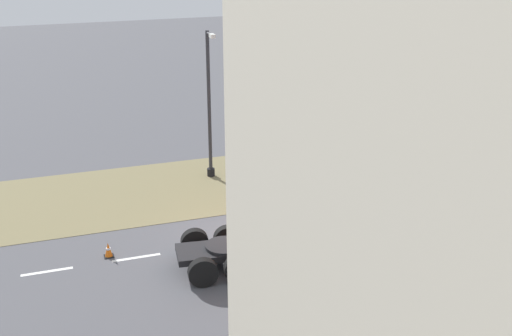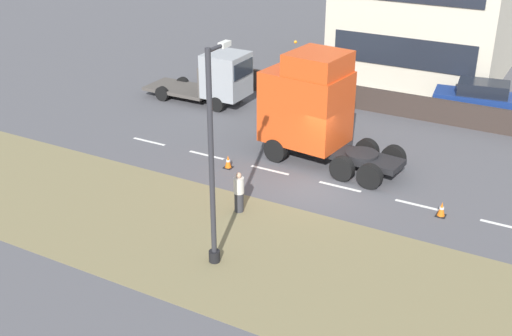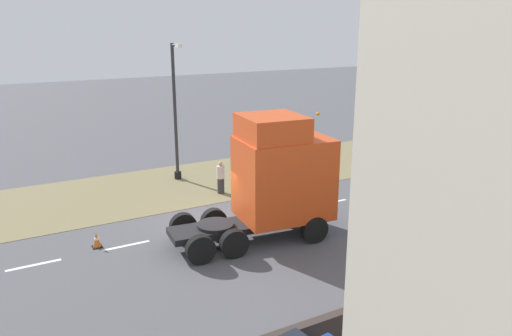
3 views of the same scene
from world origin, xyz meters
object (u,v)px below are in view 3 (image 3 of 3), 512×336
(lorry_cab, at_px, (278,177))
(flatbed_truck, at_px, (490,199))
(pedestrian, at_px, (221,178))
(traffic_cone_lead, at_px, (295,198))
(lamp_post, at_px, (176,120))
(traffic_cone_trailing, at_px, (97,240))

(lorry_cab, distance_m, flatbed_truck, 8.25)
(pedestrian, relative_size, traffic_cone_lead, 2.77)
(lamp_post, height_order, traffic_cone_trailing, lamp_post)
(traffic_cone_lead, bearing_deg, lamp_post, -152.05)
(traffic_cone_trailing, bearing_deg, lamp_post, 138.91)
(lorry_cab, xyz_separation_m, pedestrian, (-5.67, 0.26, -1.61))
(lorry_cab, relative_size, traffic_cone_trailing, 11.07)
(lamp_post, height_order, pedestrian, lamp_post)
(pedestrian, xyz_separation_m, traffic_cone_lead, (3.06, 2.34, -0.50))
(lorry_cab, height_order, traffic_cone_trailing, lorry_cab)
(pedestrian, bearing_deg, lamp_post, -162.81)
(lorry_cab, relative_size, traffic_cone_lead, 11.07)
(traffic_cone_trailing, bearing_deg, lorry_cab, 69.83)
(pedestrian, height_order, traffic_cone_lead, pedestrian)
(traffic_cone_lead, bearing_deg, traffic_cone_trailing, -88.44)
(pedestrian, bearing_deg, traffic_cone_trailing, -63.67)
(lorry_cab, xyz_separation_m, traffic_cone_lead, (-2.61, 2.59, -2.11))
(lorry_cab, distance_m, traffic_cone_lead, 4.24)
(lorry_cab, height_order, lamp_post, lamp_post)
(flatbed_truck, bearing_deg, traffic_cone_lead, 34.37)
(flatbed_truck, bearing_deg, pedestrian, 35.29)
(lorry_cab, height_order, pedestrian, lorry_cab)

